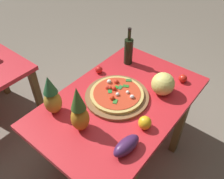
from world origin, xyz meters
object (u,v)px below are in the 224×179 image
pizza_board (117,96)px  pizza (117,93)px  tomato_beside_pepper (183,79)px  tomato_by_bottle (99,70)px  pineapple_left (52,97)px  display_table (120,108)px  wine_bottle (128,51)px  bell_pepper (145,123)px  pineapple_right (79,111)px  melon (163,84)px  eggplant (126,146)px

pizza_board → pizza: 0.03m
tomato_beside_pepper → tomato_by_bottle: tomato_beside_pepper is taller
pizza → pineapple_left: (-0.39, 0.25, 0.10)m
display_table → wine_bottle: (0.42, 0.24, 0.21)m
wine_bottle → bell_pepper: size_ratio=3.50×
pizza → bell_pepper: (-0.11, -0.32, 0.00)m
tomato_beside_pepper → pizza_board: bearing=147.8°
wine_bottle → pineapple_right: 0.81m
melon → pizza_board: bearing=137.7°
pineapple_left → tomato_beside_pepper: (0.86, -0.55, -0.11)m
wine_bottle → pineapple_left: (-0.80, 0.06, 0.01)m
display_table → pineapple_left: (-0.38, 0.29, 0.23)m
pizza → melon: melon is taller
bell_pepper → tomato_beside_pepper: 0.59m
display_table → tomato_by_bottle: 0.39m
pineapple_right → tomato_beside_pepper: pineapple_right is taller
bell_pepper → tomato_beside_pepper: size_ratio=1.44×
pizza_board → eggplant: eggplant is taller
pineapple_right → pizza_board: bearing=-0.8°
display_table → pizza_board: bearing=83.7°
wine_bottle → pizza_board: bearing=-154.1°
pizza → eggplant: eggplant is taller
pineapple_left → tomato_beside_pepper: pineapple_left is taller
display_table → pineapple_left: bearing=142.7°
pineapple_left → pineapple_right: (0.01, -0.25, 0.02)m
melon → tomato_beside_pepper: (0.22, -0.07, -0.05)m
melon → tomato_by_bottle: size_ratio=2.79×
eggplant → melon: bearing=9.1°
pizza_board → wine_bottle: bearing=25.9°
eggplant → display_table: bearing=41.7°
pineapple_right → tomato_by_bottle: size_ratio=5.65×
pineapple_left → melon: 0.81m
pineapple_right → melon: size_ratio=2.02×
display_table → pizza: pizza is taller
pizza_board → pineapple_right: size_ratio=1.35×
tomato_by_bottle → melon: bearing=-77.8°
melon → pizza: bearing=137.3°
pineapple_left → bell_pepper: pineapple_left is taller
wine_bottle → pineapple_left: bearing=176.0°
pizza_board → pineapple_left: pineapple_left is taller
pizza → melon: size_ratio=2.28×
display_table → tomato_by_bottle: (0.14, 0.34, 0.12)m
tomato_beside_pepper → pineapple_right: bearing=160.3°
wine_bottle → pineapple_left: wine_bottle is taller
pineapple_right → melon: pineapple_right is taller
display_table → pizza_board: size_ratio=2.76×
display_table → pineapple_right: 0.45m
pizza → tomato_beside_pepper: 0.56m
pizza → melon: 0.35m
wine_bottle → tomato_beside_pepper: bearing=-82.8°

